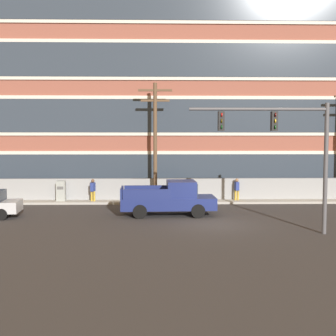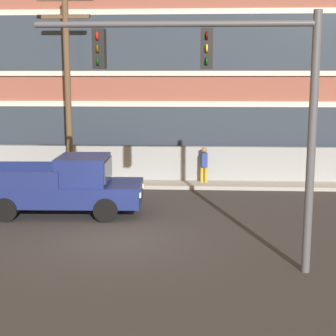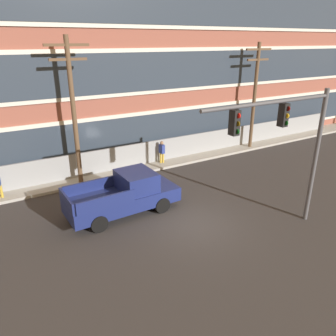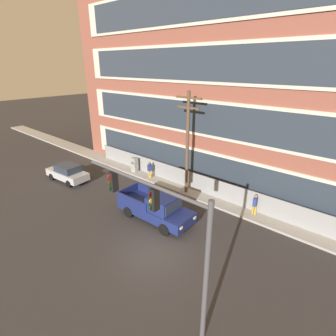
# 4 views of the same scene
# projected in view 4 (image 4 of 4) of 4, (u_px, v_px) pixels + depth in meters

# --- Properties ---
(ground_plane) EXTENTS (160.00, 160.00, 0.00)m
(ground_plane) POSITION_uv_depth(u_px,v_px,m) (153.00, 254.00, 14.90)
(ground_plane) COLOR #333030
(sidewalk_building_side) EXTENTS (80.00, 1.94, 0.16)m
(sidewalk_building_side) POSITION_uv_depth(u_px,v_px,m) (222.00, 203.00, 20.26)
(sidewalk_building_side) COLOR #9E9B93
(sidewalk_building_side) RESTS_ON ground
(chain_link_fence) EXTENTS (35.40, 0.06, 1.69)m
(chain_link_fence) POSITION_uv_depth(u_px,v_px,m) (255.00, 202.00, 18.73)
(chain_link_fence) COLOR gray
(chain_link_fence) RESTS_ON ground
(traffic_signal_mast) EXTENTS (6.52, 0.43, 6.16)m
(traffic_signal_mast) POSITION_uv_depth(u_px,v_px,m) (166.00, 225.00, 9.85)
(traffic_signal_mast) COLOR #4C4C51
(traffic_signal_mast) RESTS_ON ground
(pickup_truck_navy) EXTENTS (5.60, 2.33, 2.03)m
(pickup_truck_navy) POSITION_uv_depth(u_px,v_px,m) (157.00, 208.00, 17.82)
(pickup_truck_navy) COLOR navy
(pickup_truck_navy) RESTS_ON ground
(sedan_silver) EXTENTS (4.38, 2.13, 1.56)m
(sedan_silver) POSITION_uv_depth(u_px,v_px,m) (68.00, 173.00, 24.00)
(sedan_silver) COLOR #B2B5BA
(sedan_silver) RESTS_ON ground
(utility_pole_near_corner) EXTENTS (2.32, 0.26, 8.28)m
(utility_pole_near_corner) POSITION_uv_depth(u_px,v_px,m) (187.00, 140.00, 20.19)
(utility_pole_near_corner) COLOR brown
(utility_pole_near_corner) RESTS_ON ground
(electrical_cabinet) EXTENTS (0.61, 0.49, 1.57)m
(electrical_cabinet) POSITION_uv_depth(u_px,v_px,m) (135.00, 165.00, 25.74)
(electrical_cabinet) COLOR #939993
(electrical_cabinet) RESTS_ON ground
(pedestrian_near_cabinet) EXTENTS (0.33, 0.45, 1.69)m
(pedestrian_near_cabinet) POSITION_uv_depth(u_px,v_px,m) (150.00, 169.00, 24.24)
(pedestrian_near_cabinet) COLOR #B7932D
(pedestrian_near_cabinet) RESTS_ON ground
(pedestrian_by_fence) EXTENTS (0.32, 0.43, 1.69)m
(pedestrian_by_fence) POSITION_uv_depth(u_px,v_px,m) (255.00, 204.00, 18.27)
(pedestrian_by_fence) COLOR #B7932D
(pedestrian_by_fence) RESTS_ON ground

